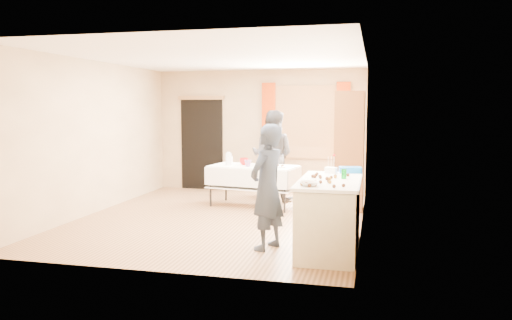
% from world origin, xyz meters
% --- Properties ---
extents(floor, '(4.50, 5.50, 0.02)m').
position_xyz_m(floor, '(0.00, 0.00, -0.01)').
color(floor, '#9E7047').
rests_on(floor, ground).
extents(ceiling, '(4.50, 5.50, 0.02)m').
position_xyz_m(ceiling, '(0.00, 0.00, 2.61)').
color(ceiling, white).
rests_on(ceiling, floor).
extents(wall_back, '(4.50, 0.02, 2.60)m').
position_xyz_m(wall_back, '(0.00, 2.76, 1.30)').
color(wall_back, tan).
rests_on(wall_back, floor).
extents(wall_front, '(4.50, 0.02, 2.60)m').
position_xyz_m(wall_front, '(0.00, -2.76, 1.30)').
color(wall_front, tan).
rests_on(wall_front, floor).
extents(wall_left, '(0.02, 5.50, 2.60)m').
position_xyz_m(wall_left, '(-2.26, 0.00, 1.30)').
color(wall_left, tan).
rests_on(wall_left, floor).
extents(wall_right, '(0.02, 5.50, 2.60)m').
position_xyz_m(wall_right, '(2.26, 0.00, 1.30)').
color(wall_right, tan).
rests_on(wall_right, floor).
extents(window_frame, '(1.32, 0.06, 1.52)m').
position_xyz_m(window_frame, '(1.00, 2.72, 1.50)').
color(window_frame, olive).
rests_on(window_frame, wall_back).
extents(window_pane, '(1.20, 0.02, 1.40)m').
position_xyz_m(window_pane, '(1.00, 2.71, 1.50)').
color(window_pane, white).
rests_on(window_pane, wall_back).
extents(curtain_left, '(0.28, 0.06, 1.65)m').
position_xyz_m(curtain_left, '(0.22, 2.67, 1.50)').
color(curtain_left, '#AE3408').
rests_on(curtain_left, wall_back).
extents(curtain_right, '(0.28, 0.06, 1.65)m').
position_xyz_m(curtain_right, '(1.78, 2.67, 1.50)').
color(curtain_right, '#AE3408').
rests_on(curtain_right, wall_back).
extents(doorway, '(0.95, 0.04, 2.00)m').
position_xyz_m(doorway, '(-1.30, 2.73, 1.00)').
color(doorway, black).
rests_on(doorway, floor).
extents(door_lintel, '(1.05, 0.06, 0.08)m').
position_xyz_m(door_lintel, '(-1.30, 2.70, 2.02)').
color(door_lintel, olive).
rests_on(door_lintel, wall_back).
extents(cabinet, '(0.50, 0.60, 2.09)m').
position_xyz_m(cabinet, '(1.99, 1.20, 1.04)').
color(cabinet, brown).
rests_on(cabinet, floor).
extents(counter, '(0.76, 1.60, 0.91)m').
position_xyz_m(counter, '(1.89, -1.48, 0.45)').
color(counter, beige).
rests_on(counter, floor).
extents(party_table, '(1.69, 1.04, 0.75)m').
position_xyz_m(party_table, '(0.28, 1.09, 0.45)').
color(party_table, black).
rests_on(party_table, floor).
extents(chair, '(0.45, 0.45, 1.04)m').
position_xyz_m(chair, '(0.41, 2.15, 0.31)').
color(chair, black).
rests_on(chair, floor).
extents(girl, '(0.86, 0.80, 1.60)m').
position_xyz_m(girl, '(1.11, -1.58, 0.80)').
color(girl, '#21293B').
rests_on(girl, floor).
extents(woman, '(0.98, 0.83, 1.75)m').
position_xyz_m(woman, '(0.49, 1.74, 0.88)').
color(woman, black).
rests_on(woman, floor).
extents(soda_can, '(0.08, 0.08, 0.12)m').
position_xyz_m(soda_can, '(2.05, -1.37, 0.97)').
color(soda_can, '#079920').
rests_on(soda_can, counter).
extents(mixing_bowl, '(0.33, 0.33, 0.05)m').
position_xyz_m(mixing_bowl, '(1.70, -2.06, 0.94)').
color(mixing_bowl, white).
rests_on(mixing_bowl, counter).
extents(foam_block, '(0.17, 0.14, 0.08)m').
position_xyz_m(foam_block, '(1.84, -0.85, 0.95)').
color(foam_block, white).
rests_on(foam_block, counter).
extents(blue_basket, '(0.33, 0.25, 0.08)m').
position_xyz_m(blue_basket, '(2.10, -0.76, 0.95)').
color(blue_basket, blue).
rests_on(blue_basket, counter).
extents(pitcher, '(0.12, 0.12, 0.22)m').
position_xyz_m(pitcher, '(-0.19, 1.07, 0.86)').
color(pitcher, silver).
rests_on(pitcher, party_table).
extents(cup_red, '(0.20, 0.20, 0.13)m').
position_xyz_m(cup_red, '(0.08, 1.16, 0.81)').
color(cup_red, red).
rests_on(cup_red, party_table).
extents(cup_rainbow, '(0.23, 0.23, 0.12)m').
position_xyz_m(cup_rainbow, '(0.21, 0.93, 0.81)').
color(cup_rainbow, red).
rests_on(cup_rainbow, party_table).
extents(small_bowl, '(0.29, 0.29, 0.06)m').
position_xyz_m(small_bowl, '(0.62, 1.15, 0.78)').
color(small_bowl, white).
rests_on(small_bowl, party_table).
extents(pastry_tray, '(0.30, 0.23, 0.02)m').
position_xyz_m(pastry_tray, '(0.76, 0.92, 0.76)').
color(pastry_tray, white).
rests_on(pastry_tray, party_table).
extents(bottle, '(0.14, 0.14, 0.19)m').
position_xyz_m(bottle, '(-0.26, 1.36, 0.85)').
color(bottle, white).
rests_on(bottle, party_table).
extents(cake_balls, '(0.52, 1.07, 0.04)m').
position_xyz_m(cake_balls, '(1.82, -1.62, 0.93)').
color(cake_balls, '#3F2314').
rests_on(cake_balls, counter).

